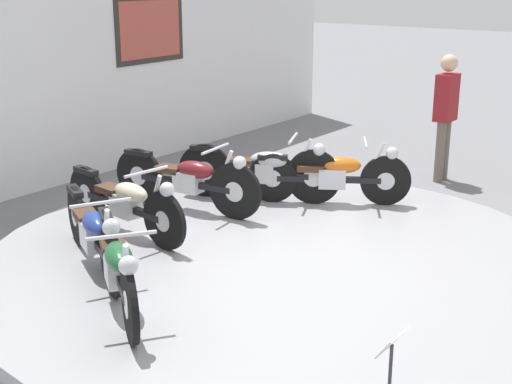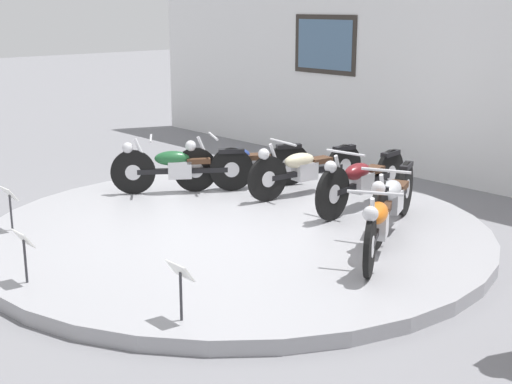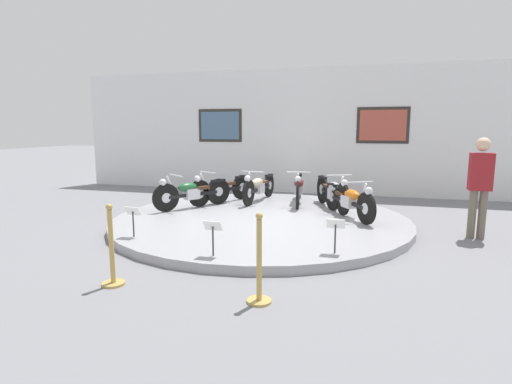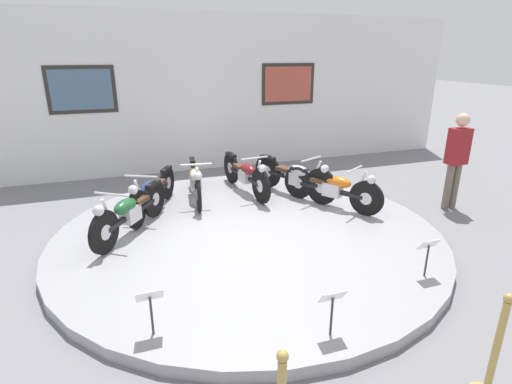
{
  "view_description": "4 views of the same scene",
  "coord_description": "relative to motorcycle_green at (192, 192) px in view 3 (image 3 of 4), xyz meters",
  "views": [
    {
      "loc": [
        -5.39,
        -3.74,
        2.84
      ],
      "look_at": [
        0.02,
        0.31,
        0.73
      ],
      "focal_mm": 50.0,
      "sensor_mm": 36.0,
      "label": 1
    },
    {
      "loc": [
        6.06,
        -5.19,
        2.67
      ],
      "look_at": [
        0.19,
        0.12,
        0.58
      ],
      "focal_mm": 50.0,
      "sensor_mm": 36.0,
      "label": 2
    },
    {
      "loc": [
        2.04,
        -7.63,
        1.92
      ],
      "look_at": [
        -0.11,
        0.05,
        0.64
      ],
      "focal_mm": 28.0,
      "sensor_mm": 36.0,
      "label": 3
    },
    {
      "loc": [
        -1.75,
        -5.41,
        2.77
      ],
      "look_at": [
        0.26,
        0.37,
        0.61
      ],
      "focal_mm": 28.0,
      "sensor_mm": 36.0,
      "label": 4
    }
  ],
  "objects": [
    {
      "name": "visitor_standing",
      "position": [
        5.64,
        -0.47,
        0.49
      ],
      "size": [
        0.36,
        0.23,
        1.76
      ],
      "color": "#6B6051",
      "rests_on": "ground_plane"
    },
    {
      "name": "motorcycle_orange",
      "position": [
        3.44,
        -0.0,
        -0.0
      ],
      "size": [
        1.08,
        1.69,
        0.78
      ],
      "color": "black",
      "rests_on": "display_platform"
    },
    {
      "name": "back_wall",
      "position": [
        1.72,
        3.75,
        1.3
      ],
      "size": [
        14.0,
        0.22,
        3.63
      ],
      "color": "white",
      "rests_on": "ground_plane"
    },
    {
      "name": "motorcycle_maroon",
      "position": [
        2.21,
        1.21,
        0.02
      ],
      "size": [
        0.54,
        1.99,
        0.8
      ],
      "color": "black",
      "rests_on": "display_platform"
    },
    {
      "name": "motorcycle_blue",
      "position": [
        0.4,
        0.76,
        0.0
      ],
      "size": [
        0.95,
        1.77,
        0.78
      ],
      "color": "black",
      "rests_on": "display_platform"
    },
    {
      "name": "info_placard_front_right",
      "position": [
        3.36,
        -2.45,
        -0.01
      ],
      "size": [
        0.26,
        0.11,
        0.51
      ],
      "color": "#333338",
      "rests_on": "display_platform"
    },
    {
      "name": "info_placard_front_centre",
      "position": [
        1.72,
        -3.03,
        -0.01
      ],
      "size": [
        0.26,
        0.11,
        0.51
      ],
      "color": "#333338",
      "rests_on": "display_platform"
    },
    {
      "name": "stanchion_post_right_of_entry",
      "position": [
        2.66,
        -4.01,
        -0.17
      ],
      "size": [
        0.28,
        0.28,
        1.02
      ],
      "color": "tan",
      "rests_on": "ground_plane"
    },
    {
      "name": "stanchion_post_left_of_entry",
      "position": [
        0.78,
        -4.01,
        -0.17
      ],
      "size": [
        0.28,
        0.28,
        1.02
      ],
      "color": "tan",
      "rests_on": "ground_plane"
    },
    {
      "name": "info_placard_front_left",
      "position": [
        0.08,
        -2.45,
        -0.01
      ],
      "size": [
        0.26,
        0.11,
        0.51
      ],
      "color": "#333338",
      "rests_on": "display_platform"
    },
    {
      "name": "motorcycle_silver",
      "position": [
        3.04,
        0.76,
        0.02
      ],
      "size": [
        0.88,
        1.86,
        0.81
      ],
      "color": "black",
      "rests_on": "display_platform"
    },
    {
      "name": "display_platform",
      "position": [
        1.72,
        -0.44,
        -0.45
      ],
      "size": [
        5.89,
        5.89,
        0.15
      ],
      "primitive_type": "cylinder",
      "color": "#99999E",
      "rests_on": "ground_plane"
    },
    {
      "name": "motorcycle_cream",
      "position": [
        1.23,
        1.21,
        -0.0
      ],
      "size": [
        0.54,
        1.95,
        0.78
      ],
      "color": "black",
      "rests_on": "display_platform"
    },
    {
      "name": "motorcycle_green",
      "position": [
        0.0,
        0.0,
        0.0
      ],
      "size": [
        1.17,
        1.64,
        0.78
      ],
      "color": "black",
      "rests_on": "display_platform"
    },
    {
      "name": "ground_plane",
      "position": [
        1.72,
        -0.44,
        -0.52
      ],
      "size": [
        60.0,
        60.0,
        0.0
      ],
      "primitive_type": "plane",
      "color": "slate"
    }
  ]
}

